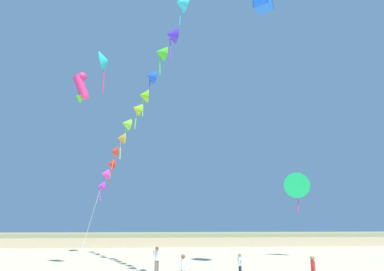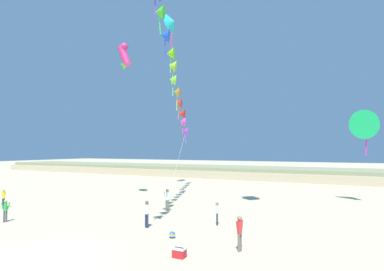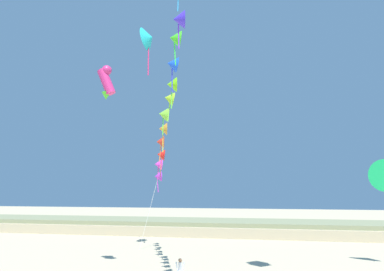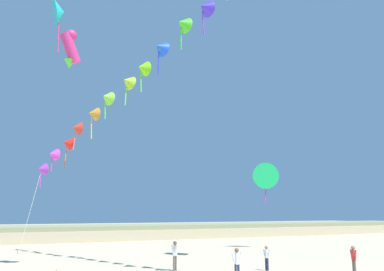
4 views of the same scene
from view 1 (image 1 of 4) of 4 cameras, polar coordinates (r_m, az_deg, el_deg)
The scene contains 9 objects.
dune_ridge at distance 56.31m, azimuth -5.49°, elevation -16.80°, with size 120.00×12.19×1.82m.
person_near_right at distance 19.77m, azimuth 19.57°, elevation -20.44°, with size 0.24×0.59×1.69m.
person_far_left at distance 22.89m, azimuth 8.00°, elevation -20.45°, with size 0.25×0.51×1.48m.
person_far_right at distance 24.61m, azimuth -5.88°, elevation -19.70°, with size 0.60×0.32×1.76m.
person_far_center at distance 19.81m, azimuth -1.50°, elevation -21.21°, with size 0.59×0.23×1.68m.
kite_banner_string at distance 28.37m, azimuth -7.57°, elevation 8.43°, with size 12.88×29.51×21.41m.
large_kite_mid_trail at distance 29.93m, azimuth -17.98°, elevation 7.82°, with size 1.53×0.86×2.69m.
large_kite_high_solo at distance 40.72m, azimuth -14.31°, elevation 11.89°, with size 1.42×2.52×5.13m.
large_kite_outer_drift at distance 38.17m, azimuth 17.11°, elevation -7.94°, with size 2.84×2.15×4.19m.
Camera 1 is at (-0.34, -13.07, 3.32)m, focal length 32.00 mm.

